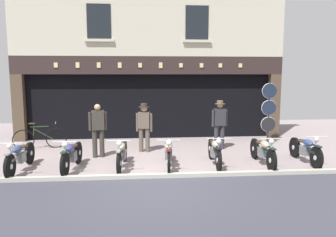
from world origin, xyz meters
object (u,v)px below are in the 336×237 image
(motorcycle_center_right, at_px, (215,151))
(shopkeeper_center, at_px, (144,125))
(salesman_left, at_px, (98,128))
(tyre_sign_pole, at_px, (269,108))
(motorcycle_far_left, at_px, (20,156))
(advert_board_near, at_px, (91,97))
(leaning_bicycle, at_px, (40,138))
(motorcycle_right, at_px, (263,151))
(motorcycle_left, at_px, (72,155))
(advert_board_far, at_px, (58,97))
(motorcycle_center, at_px, (169,152))
(motorcycle_far_right, at_px, (305,149))
(salesman_right, at_px, (219,122))
(motorcycle_center_left, at_px, (122,153))

(motorcycle_center_right, distance_m, shopkeeper_center, 2.75)
(salesman_left, relative_size, tyre_sign_pole, 0.74)
(motorcycle_far_left, xyz_separation_m, motorcycle_center_right, (5.38, 0.13, 0.00))
(advert_board_near, height_order, leaning_bicycle, advert_board_near)
(motorcycle_right, bearing_deg, advert_board_near, -37.47)
(motorcycle_left, distance_m, advert_board_far, 4.82)
(motorcycle_center_right, bearing_deg, motorcycle_right, 179.33)
(motorcycle_center, xyz_separation_m, leaning_bicycle, (-4.31, 2.69, -0.04))
(advert_board_near, bearing_deg, tyre_sign_pole, -12.48)
(motorcycle_left, xyz_separation_m, motorcycle_center_right, (4.01, 0.14, 0.00))
(salesman_left, bearing_deg, motorcycle_right, 153.85)
(motorcycle_left, bearing_deg, advert_board_far, -68.55)
(shopkeeper_center, bearing_deg, motorcycle_far_right, 171.70)
(salesman_right, bearing_deg, shopkeeper_center, -0.82)
(motorcycle_center_left, distance_m, shopkeeper_center, 2.03)
(motorcycle_center_right, height_order, motorcycle_far_right, motorcycle_center_right)
(motorcycle_center_right, height_order, advert_board_near, advert_board_near)
(motorcycle_left, height_order, salesman_left, salesman_left)
(advert_board_far, bearing_deg, motorcycle_center_left, -57.94)
(advert_board_near, distance_m, advert_board_far, 1.27)
(motorcycle_center_left, xyz_separation_m, shopkeeper_center, (0.66, 1.86, 0.50))
(motorcycle_center_left, distance_m, advert_board_far, 5.27)
(motorcycle_center_right, bearing_deg, motorcycle_far_right, -176.34)
(salesman_left, relative_size, advert_board_far, 1.71)
(motorcycle_center_left, xyz_separation_m, motorcycle_center, (1.31, -0.05, 0.01))
(motorcycle_far_left, relative_size, tyre_sign_pole, 0.90)
(motorcycle_left, relative_size, advert_board_near, 1.78)
(motorcycle_right, bearing_deg, tyre_sign_pole, -112.86)
(motorcycle_center_left, relative_size, advert_board_far, 2.04)
(shopkeeper_center, bearing_deg, motorcycle_right, 163.20)
(motorcycle_right, xyz_separation_m, advert_board_far, (-6.75, 4.41, 1.29))
(motorcycle_center, bearing_deg, advert_board_far, -42.82)
(motorcycle_left, relative_size, motorcycle_center, 0.95)
(salesman_left, height_order, shopkeeper_center, salesman_left)
(motorcycle_center_right, height_order, shopkeeper_center, shopkeeper_center)
(motorcycle_far_right, height_order, tyre_sign_pole, tyre_sign_pole)
(motorcycle_right, height_order, salesman_left, salesman_left)
(salesman_right, bearing_deg, tyre_sign_pole, -163.30)
(motorcycle_right, height_order, motorcycle_far_right, motorcycle_far_right)
(motorcycle_far_right, relative_size, leaning_bicycle, 1.09)
(motorcycle_right, distance_m, advert_board_far, 8.16)
(motorcycle_far_left, xyz_separation_m, advert_board_far, (0.02, 4.42, 1.29))
(motorcycle_right, distance_m, advert_board_near, 7.14)
(shopkeeper_center, distance_m, advert_board_far, 4.25)
(motorcycle_left, bearing_deg, advert_board_near, -84.47)
(motorcycle_right, relative_size, leaning_bicycle, 1.15)
(motorcycle_far_left, bearing_deg, salesman_left, -144.08)
(motorcycle_far_left, bearing_deg, leaning_bicycle, -83.11)
(motorcycle_center_right, bearing_deg, leaning_bicycle, -20.84)
(tyre_sign_pole, height_order, advert_board_near, tyre_sign_pole)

